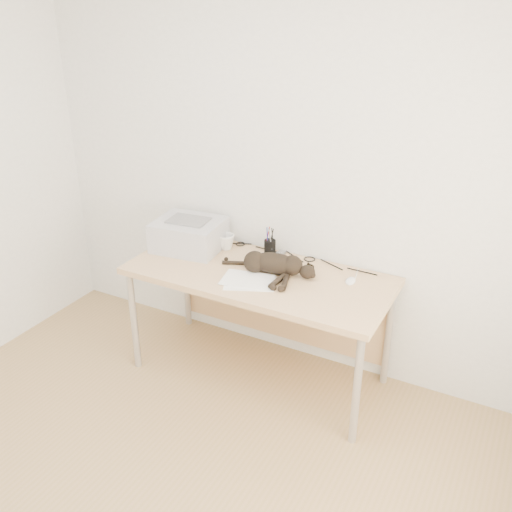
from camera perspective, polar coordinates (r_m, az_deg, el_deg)
The scene contains 11 objects.
wall_back at distance 3.52m, azimuth 3.03°, elevation 8.82°, with size 3.50×3.50×0.00m, color white.
desk at distance 3.56m, azimuth 0.90°, elevation -3.06°, with size 1.60×0.70×0.74m.
printer at distance 3.74m, azimuth -6.71°, elevation 2.17°, with size 0.46×0.41×0.20m.
papers at distance 3.33m, azimuth -0.77°, elevation -2.52°, with size 0.37×0.31×0.01m.
cat at distance 3.40m, azimuth 1.59°, elevation -0.84°, with size 0.61×0.29×0.14m.
mug at distance 3.73m, azimuth -3.02°, elevation 1.43°, with size 0.11×0.11×0.10m, color white.
pen_cup at distance 3.64m, azimuth 1.40°, elevation 0.87°, with size 0.07×0.07×0.19m.
remote_grey at distance 3.62m, azimuth 2.13°, elevation -0.00°, with size 0.04×0.16×0.02m, color slate.
remote_black at distance 3.52m, azimuth 2.91°, elevation -0.80°, with size 0.05×0.17×0.02m, color black.
mouse at distance 3.37m, azimuth 9.45°, elevation -2.32°, with size 0.06×0.10×0.03m, color white.
cable_tangle at distance 3.68m, azimuth 2.50°, elevation 0.32°, with size 1.36×0.08×0.01m, color black, non-canonical shape.
Camera 1 is at (1.42, -1.31, 2.30)m, focal length 40.00 mm.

